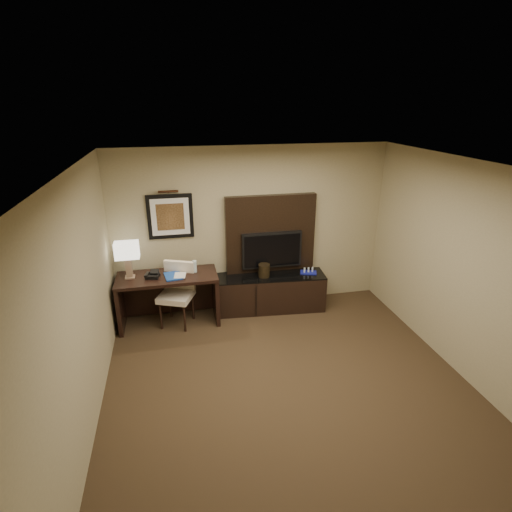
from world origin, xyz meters
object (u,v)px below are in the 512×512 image
object	(u,v)px
desk_chair	(176,295)
minibar_tray	(308,270)
table_lamp	(128,260)
ice_bucket	(264,270)
desk_phone	(153,275)
tv	(272,250)
desk	(169,299)
water_bottle	(195,266)
credenza	(270,292)

from	to	relation	value
desk_chair	minibar_tray	distance (m)	2.22
table_lamp	ice_bucket	size ratio (longest dim) A/B	2.75
desk_phone	minibar_tray	xyz separation A→B (m)	(2.53, 0.09, -0.20)
tv	desk_phone	bearing A→B (deg)	-172.26
desk	water_bottle	bearing A→B (deg)	6.53
desk_chair	credenza	bearing A→B (deg)	29.23
desk	desk_phone	size ratio (longest dim) A/B	7.94
table_lamp	minibar_tray	xyz separation A→B (m)	(2.87, 0.02, -0.44)
desk	minibar_tray	distance (m)	2.33
desk_phone	ice_bucket	size ratio (longest dim) A/B	0.91
table_lamp	ice_bucket	world-z (taller)	table_lamp
table_lamp	water_bottle	world-z (taller)	table_lamp
desk_chair	table_lamp	distance (m)	0.91
desk	ice_bucket	bearing A→B (deg)	3.32
desk_chair	tv	bearing A→B (deg)	33.92
table_lamp	desk	bearing A→B (deg)	-4.97
tv	desk_phone	xyz separation A→B (m)	(-1.93, -0.26, -0.15)
credenza	water_bottle	bearing A→B (deg)	-172.81
desk	water_bottle	xyz separation A→B (m)	(0.43, 0.05, 0.51)
tv	desk_chair	size ratio (longest dim) A/B	0.99
water_bottle	desk	bearing A→B (deg)	-173.45
desk_chair	ice_bucket	xyz separation A→B (m)	(1.44, 0.17, 0.22)
ice_bucket	tv	bearing A→B (deg)	42.40
minibar_tray	tv	bearing A→B (deg)	163.97
credenza	tv	distance (m)	0.72
desk_chair	desk_phone	size ratio (longest dim) A/B	5.24
desk_phone	ice_bucket	distance (m)	1.78
credenza	water_bottle	xyz separation A→B (m)	(-1.24, -0.05, 0.60)
table_lamp	ice_bucket	distance (m)	2.14
desk_chair	desk	bearing A→B (deg)	169.11
credenza	minibar_tray	size ratio (longest dim) A/B	6.71
desk	desk_phone	distance (m)	0.50
table_lamp	credenza	bearing A→B (deg)	1.35
credenza	tv	bearing A→B (deg)	76.01
table_lamp	water_bottle	xyz separation A→B (m)	(0.98, 0.00, -0.20)
credenza	desk_chair	bearing A→B (deg)	-168.72
desk_chair	water_bottle	distance (m)	0.54
ice_bucket	minibar_tray	size ratio (longest dim) A/B	0.79
desk_chair	table_lamp	size ratio (longest dim) A/B	1.73
ice_bucket	table_lamp	bearing A→B (deg)	-178.82
water_bottle	desk_chair	bearing A→B (deg)	-158.70
water_bottle	ice_bucket	size ratio (longest dim) A/B	0.90
desk	tv	distance (m)	1.84
credenza	tv	world-z (taller)	tv
water_bottle	minibar_tray	xyz separation A→B (m)	(1.89, 0.02, -0.25)
tv	ice_bucket	size ratio (longest dim) A/B	4.70
credenza	tv	size ratio (longest dim) A/B	1.80
tv	credenza	bearing A→B (deg)	-108.86
tv	desk_phone	size ratio (longest dim) A/B	5.19
tv	table_lamp	size ratio (longest dim) A/B	1.71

